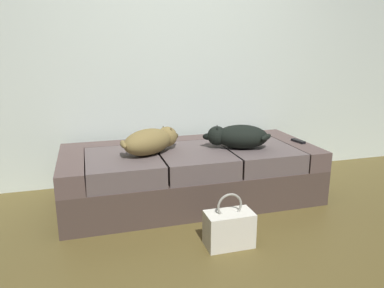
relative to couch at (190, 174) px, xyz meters
The scene contains 7 objects.
ground_plane 1.08m from the couch, 90.00° to the right, with size 10.00×10.00×0.00m, color brown.
back_wall 1.33m from the couch, 90.00° to the left, with size 6.40×0.10×2.80m, color silver.
couch is the anchor object (origin of this frame).
dog_tan 0.49m from the couch, 169.87° to the right, with size 0.57×0.46×0.21m.
dog_dark 0.52m from the couch, 15.76° to the right, with size 0.58×0.39×0.20m.
tv_remote 1.04m from the couch, ahead, with size 0.04×0.15×0.02m, color black.
handbag 0.86m from the couch, 88.18° to the right, with size 0.32×0.18×0.38m.
Camera 1 is at (-0.84, -1.88, 1.30)m, focal length 34.35 mm.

